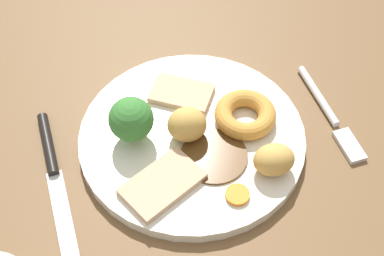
{
  "coord_description": "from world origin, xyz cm",
  "views": [
    {
      "loc": [
        7.14,
        37.71,
        51.76
      ],
      "look_at": [
        -2.22,
        2.46,
        6.0
      ],
      "focal_mm": 50.04,
      "sensor_mm": 36.0,
      "label": 1
    }
  ],
  "objects_px": {
    "broccoli_floret": "(131,120)",
    "meat_slice_main": "(181,93)",
    "carrot_coin_front": "(237,195)",
    "knife": "(53,168)",
    "meat_slice_under": "(162,184)",
    "fork": "(329,114)",
    "yorkshire_pudding": "(245,115)",
    "roast_potato_right": "(274,160)",
    "dinner_plate": "(192,137)",
    "roast_potato_left": "(187,125)"
  },
  "relations": [
    {
      "from": "dinner_plate",
      "to": "knife",
      "type": "xyz_separation_m",
      "value": [
        0.16,
        0.0,
        -0.0
      ]
    },
    {
      "from": "dinner_plate",
      "to": "broccoli_floret",
      "type": "xyz_separation_m",
      "value": [
        0.06,
        -0.01,
        0.04
      ]
    },
    {
      "from": "dinner_plate",
      "to": "fork",
      "type": "xyz_separation_m",
      "value": [
        -0.17,
        0.0,
        -0.0
      ]
    },
    {
      "from": "knife",
      "to": "fork",
      "type": "bearing_deg",
      "value": 85.8
    },
    {
      "from": "carrot_coin_front",
      "to": "broccoli_floret",
      "type": "height_order",
      "value": "broccoli_floret"
    },
    {
      "from": "meat_slice_main",
      "to": "roast_potato_right",
      "type": "bearing_deg",
      "value": 117.97
    },
    {
      "from": "meat_slice_under",
      "to": "broccoli_floret",
      "type": "height_order",
      "value": "broccoli_floret"
    },
    {
      "from": "meat_slice_main",
      "to": "roast_potato_left",
      "type": "distance_m",
      "value": 0.06
    },
    {
      "from": "meat_slice_main",
      "to": "fork",
      "type": "bearing_deg",
      "value": 158.87
    },
    {
      "from": "roast_potato_right",
      "to": "yorkshire_pudding",
      "type": "bearing_deg",
      "value": -84.49
    },
    {
      "from": "dinner_plate",
      "to": "broccoli_floret",
      "type": "bearing_deg",
      "value": -10.34
    },
    {
      "from": "carrot_coin_front",
      "to": "knife",
      "type": "distance_m",
      "value": 0.2
    },
    {
      "from": "roast_potato_left",
      "to": "carrot_coin_front",
      "type": "distance_m",
      "value": 0.09
    },
    {
      "from": "meat_slice_main",
      "to": "meat_slice_under",
      "type": "relative_size",
      "value": 0.86
    },
    {
      "from": "broccoli_floret",
      "to": "fork",
      "type": "xyz_separation_m",
      "value": [
        -0.23,
        0.02,
        -0.04
      ]
    },
    {
      "from": "carrot_coin_front",
      "to": "meat_slice_main",
      "type": "bearing_deg",
      "value": -81.85
    },
    {
      "from": "knife",
      "to": "yorkshire_pudding",
      "type": "bearing_deg",
      "value": 87.57
    },
    {
      "from": "meat_slice_main",
      "to": "knife",
      "type": "distance_m",
      "value": 0.17
    },
    {
      "from": "dinner_plate",
      "to": "roast_potato_left",
      "type": "relative_size",
      "value": 5.86
    },
    {
      "from": "yorkshire_pudding",
      "to": "dinner_plate",
      "type": "bearing_deg",
      "value": 3.01
    },
    {
      "from": "meat_slice_main",
      "to": "meat_slice_under",
      "type": "bearing_deg",
      "value": 66.87
    },
    {
      "from": "knife",
      "to": "meat_slice_main",
      "type": "bearing_deg",
      "value": 106.84
    },
    {
      "from": "dinner_plate",
      "to": "meat_slice_main",
      "type": "bearing_deg",
      "value": -92.55
    },
    {
      "from": "meat_slice_under",
      "to": "yorkshire_pudding",
      "type": "height_order",
      "value": "yorkshire_pudding"
    },
    {
      "from": "meat_slice_under",
      "to": "fork",
      "type": "height_order",
      "value": "meat_slice_under"
    },
    {
      "from": "yorkshire_pudding",
      "to": "carrot_coin_front",
      "type": "bearing_deg",
      "value": 67.39
    },
    {
      "from": "roast_potato_left",
      "to": "fork",
      "type": "distance_m",
      "value": 0.17
    },
    {
      "from": "fork",
      "to": "knife",
      "type": "bearing_deg",
      "value": -94.0
    },
    {
      "from": "meat_slice_under",
      "to": "yorkshire_pudding",
      "type": "bearing_deg",
      "value": -150.65
    },
    {
      "from": "roast_potato_left",
      "to": "meat_slice_main",
      "type": "bearing_deg",
      "value": -98.36
    },
    {
      "from": "meat_slice_under",
      "to": "roast_potato_right",
      "type": "bearing_deg",
      "value": 175.31
    },
    {
      "from": "carrot_coin_front",
      "to": "fork",
      "type": "height_order",
      "value": "carrot_coin_front"
    },
    {
      "from": "roast_potato_right",
      "to": "dinner_plate",
      "type": "bearing_deg",
      "value": -44.38
    },
    {
      "from": "broccoli_floret",
      "to": "meat_slice_under",
      "type": "bearing_deg",
      "value": 103.36
    },
    {
      "from": "roast_potato_right",
      "to": "carrot_coin_front",
      "type": "distance_m",
      "value": 0.05
    },
    {
      "from": "broccoli_floret",
      "to": "meat_slice_main",
      "type": "bearing_deg",
      "value": -145.08
    },
    {
      "from": "knife",
      "to": "roast_potato_right",
      "type": "bearing_deg",
      "value": 69.9
    },
    {
      "from": "meat_slice_under",
      "to": "roast_potato_left",
      "type": "bearing_deg",
      "value": -126.0
    },
    {
      "from": "dinner_plate",
      "to": "roast_potato_left",
      "type": "distance_m",
      "value": 0.03
    },
    {
      "from": "carrot_coin_front",
      "to": "broccoli_floret",
      "type": "distance_m",
      "value": 0.14
    },
    {
      "from": "roast_potato_left",
      "to": "broccoli_floret",
      "type": "bearing_deg",
      "value": -13.47
    },
    {
      "from": "dinner_plate",
      "to": "roast_potato_right",
      "type": "relative_size",
      "value": 5.82
    },
    {
      "from": "meat_slice_main",
      "to": "roast_potato_right",
      "type": "relative_size",
      "value": 1.62
    },
    {
      "from": "meat_slice_under",
      "to": "roast_potato_left",
      "type": "height_order",
      "value": "roast_potato_left"
    },
    {
      "from": "yorkshire_pudding",
      "to": "roast_potato_left",
      "type": "distance_m",
      "value": 0.07
    },
    {
      "from": "fork",
      "to": "carrot_coin_front",
      "type": "bearing_deg",
      "value": -62.21
    },
    {
      "from": "meat_slice_under",
      "to": "broccoli_floret",
      "type": "bearing_deg",
      "value": -76.64
    },
    {
      "from": "roast_potato_right",
      "to": "broccoli_floret",
      "type": "height_order",
      "value": "broccoli_floret"
    },
    {
      "from": "meat_slice_main",
      "to": "dinner_plate",
      "type": "bearing_deg",
      "value": 87.45
    },
    {
      "from": "meat_slice_main",
      "to": "knife",
      "type": "bearing_deg",
      "value": 20.18
    }
  ]
}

